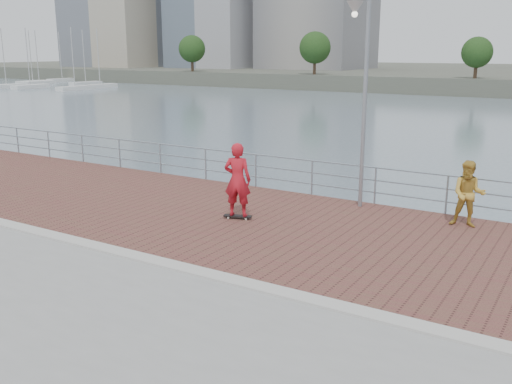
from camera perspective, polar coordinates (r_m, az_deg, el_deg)
The scene contains 9 objects.
water at distance 12.61m, azimuth -4.98°, elevation -16.66°, with size 400.00×400.00×0.00m, color slate.
brick_lane at distance 14.57m, azimuth 3.31°, elevation -3.62°, with size 40.00×6.80×0.02m, color brown.
curb at distance 11.70m, azimuth -5.19°, elevation -8.08°, with size 40.00×0.40×0.06m, color #B7B5AD.
guardrail at distance 17.36m, azimuth 8.69°, elevation 1.46°, with size 39.06×0.06×1.13m.
street_lamp at distance 15.80m, azimuth 10.44°, elevation 13.03°, with size 0.43×1.26×5.92m.
skateboard at distance 15.30m, azimuth -1.84°, elevation -2.43°, with size 0.78×0.43×0.09m.
skateboarder at distance 15.05m, azimuth -1.87°, elevation 1.24°, with size 0.72×0.47×1.97m, color red.
bystander at distance 15.39m, azimuth 20.47°, elevation -0.20°, with size 0.83×0.65×1.71m, color gold.
marina at distance 112.10m, azimuth -20.44°, elevation 10.13°, with size 26.74×26.63×9.94m.
Camera 1 is at (6.55, -8.64, 4.43)m, focal length 40.00 mm.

